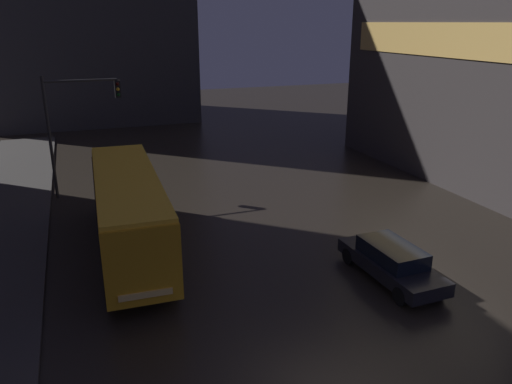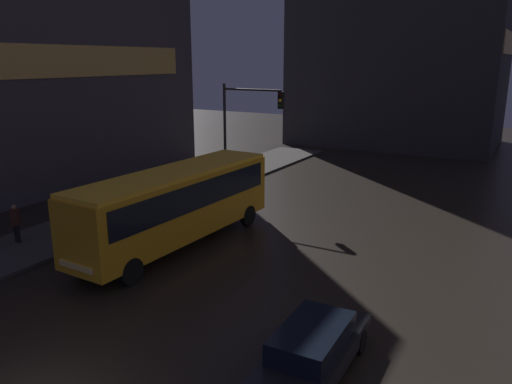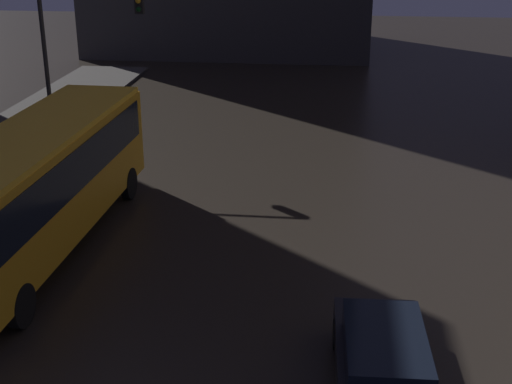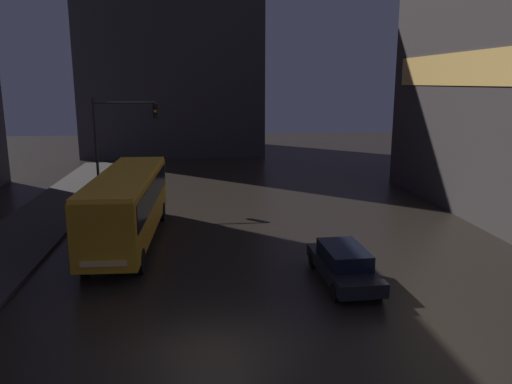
# 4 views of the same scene
# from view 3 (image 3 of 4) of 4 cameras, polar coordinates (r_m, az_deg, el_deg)

# --- Properties ---
(bus_near) EXTENTS (2.73, 10.60, 3.31)m
(bus_near) POSITION_cam_3_polar(r_m,az_deg,el_deg) (19.42, -16.93, 1.16)
(bus_near) COLOR orange
(bus_near) RESTS_ON ground
(car_taxi) EXTENTS (1.88, 4.68, 1.37)m
(car_taxi) POSITION_cam_3_polar(r_m,az_deg,el_deg) (13.60, 10.20, -13.54)
(car_taxi) COLOR black
(car_taxi) RESTS_ON ground
(traffic_light_main) EXTENTS (3.85, 0.35, 6.45)m
(traffic_light_main) POSITION_cam_3_polar(r_m,az_deg,el_deg) (26.86, -14.05, 12.04)
(traffic_light_main) COLOR #2D2D2D
(traffic_light_main) RESTS_ON ground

